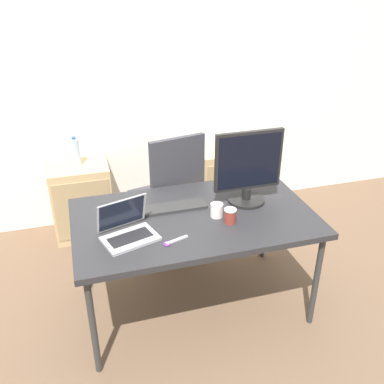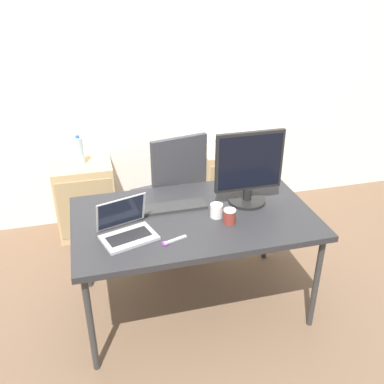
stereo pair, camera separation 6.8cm
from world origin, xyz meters
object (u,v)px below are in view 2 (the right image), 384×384
at_px(coffee_cup_brown, 230,216).
at_px(coffee_cup_white, 217,211).
at_px(cabinet_left, 86,198).
at_px(keyboard, 172,207).
at_px(cabinet_right, 227,182).
at_px(monitor, 249,169).
at_px(laptop_center, 126,229).
at_px(water_bottle, 79,151).
at_px(office_chair, 171,207).

bearing_deg(coffee_cup_brown, coffee_cup_white, 120.32).
bearing_deg(coffee_cup_white, cabinet_left, 123.60).
xyz_separation_m(keyboard, coffee_cup_brown, (0.31, -0.27, 0.04)).
relative_size(cabinet_right, monitor, 1.33).
height_order(cabinet_left, monitor, monitor).
bearing_deg(laptop_center, water_bottle, 100.25).
distance_m(cabinet_left, monitor, 1.69).
relative_size(water_bottle, keyboard, 0.55).
distance_m(cabinet_right, monitor, 1.31).
distance_m(office_chair, keyboard, 0.70).
xyz_separation_m(water_bottle, coffee_cup_white, (0.83, -1.25, -0.00)).
height_order(office_chair, coffee_cup_brown, office_chair).
distance_m(cabinet_left, laptop_center, 1.42).
height_order(laptop_center, keyboard, laptop_center).
relative_size(office_chair, cabinet_right, 1.61).
height_order(cabinet_left, laptop_center, laptop_center).
relative_size(cabinet_right, keyboard, 1.44).
height_order(cabinet_right, keyboard, keyboard).
bearing_deg(cabinet_left, coffee_cup_brown, -56.63).
bearing_deg(cabinet_left, coffee_cup_white, -56.40).
bearing_deg(keyboard, monitor, -4.22).
relative_size(cabinet_left, keyboard, 1.44).
bearing_deg(monitor, cabinet_left, 134.51).
bearing_deg(cabinet_right, coffee_cup_white, -112.56).
bearing_deg(cabinet_left, monitor, -45.49).
height_order(cabinet_left, coffee_cup_white, coffee_cup_white).
bearing_deg(keyboard, coffee_cup_white, -34.13).
relative_size(cabinet_right, laptop_center, 1.87).
distance_m(cabinet_left, cabinet_right, 1.35).
relative_size(cabinet_left, laptop_center, 1.87).
xyz_separation_m(laptop_center, monitor, (0.85, 0.21, 0.20)).
distance_m(laptop_center, coffee_cup_white, 0.59).
bearing_deg(water_bottle, monitor, -45.55).
xyz_separation_m(laptop_center, keyboard, (0.33, 0.25, -0.04)).
height_order(cabinet_left, water_bottle, water_bottle).
relative_size(office_chair, laptop_center, 3.01).
bearing_deg(laptop_center, coffee_cup_white, 7.08).
distance_m(monitor, coffee_cup_brown, 0.37).
height_order(office_chair, water_bottle, office_chair).
distance_m(water_bottle, coffee_cup_brown, 1.61).
height_order(monitor, coffee_cup_white, monitor).
relative_size(water_bottle, coffee_cup_white, 2.86).
bearing_deg(water_bottle, coffee_cup_brown, -56.67).
xyz_separation_m(cabinet_left, coffee_cup_white, (0.83, -1.25, 0.46)).
xyz_separation_m(monitor, coffee_cup_white, (-0.26, -0.14, -0.20)).
bearing_deg(water_bottle, keyboard, -62.04).
height_order(office_chair, monitor, monitor).
bearing_deg(keyboard, cabinet_right, 54.08).
bearing_deg(cabinet_left, laptop_center, -79.73).
relative_size(office_chair, coffee_cup_white, 12.10).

